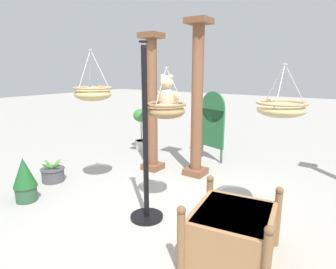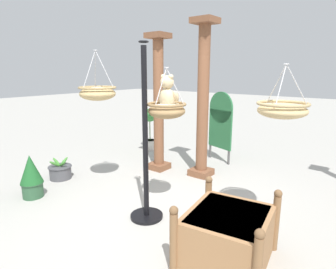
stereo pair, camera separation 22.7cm
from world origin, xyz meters
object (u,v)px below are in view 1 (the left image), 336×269
object	(u,v)px
hanging_basket_right_low	(281,108)
wooden_planter_box	(232,233)
teddy_bear	(167,94)
potted_plant_tall_leafy	(141,126)
potted_plant_bushy_green	(53,173)
display_sign_board	(213,120)
display_pole_central	(146,169)
hanging_basket_with_teddy	(166,110)
greenhouse_pillar_right	(197,103)
potted_plant_fern_front	(25,179)
greenhouse_pillar_far_back	(152,107)
hanging_basket_left_high	(93,93)

from	to	relation	value
hanging_basket_right_low	wooden_planter_box	world-z (taller)	hanging_basket_right_low
teddy_bear	potted_plant_tall_leafy	distance (m)	3.52
potted_plant_bushy_green	display_sign_board	world-z (taller)	display_sign_board
teddy_bear	display_pole_central	bearing A→B (deg)	-118.86
hanging_basket_with_teddy	potted_plant_tall_leafy	size ratio (longest dim) A/B	0.63
hanging_basket_right_low	greenhouse_pillar_right	distance (m)	2.02
potted_plant_tall_leafy	display_sign_board	bearing A→B (deg)	6.78
display_pole_central	potted_plant_bushy_green	distance (m)	2.28
hanging_basket_with_teddy	greenhouse_pillar_right	world-z (taller)	greenhouse_pillar_right
teddy_bear	greenhouse_pillar_right	xyz separation A→B (m)	(-0.42, 1.56, -0.29)
hanging_basket_right_low	wooden_planter_box	bearing A→B (deg)	-100.97
potted_plant_fern_front	potted_plant_bushy_green	world-z (taller)	potted_plant_fern_front
display_pole_central	potted_plant_fern_front	distance (m)	1.98
wooden_planter_box	hanging_basket_with_teddy	bearing A→B (deg)	160.89
greenhouse_pillar_right	display_sign_board	world-z (taller)	greenhouse_pillar_right
display_pole_central	greenhouse_pillar_right	world-z (taller)	greenhouse_pillar_right
hanging_basket_with_teddy	potted_plant_bushy_green	xyz separation A→B (m)	(-2.36, -0.18, -1.31)
hanging_basket_with_teddy	display_sign_board	world-z (taller)	hanging_basket_with_teddy
hanging_basket_right_low	teddy_bear	bearing A→B (deg)	-159.14
hanging_basket_with_teddy	potted_plant_tall_leafy	bearing A→B (deg)	135.72
hanging_basket_with_teddy	greenhouse_pillar_far_back	distance (m)	1.87
potted_plant_bushy_green	hanging_basket_with_teddy	bearing A→B (deg)	4.42
hanging_basket_with_teddy	potted_plant_fern_front	xyz separation A→B (m)	(-1.99, -0.89, -1.11)
greenhouse_pillar_right	hanging_basket_with_teddy	bearing A→B (deg)	-75.14
hanging_basket_with_teddy	display_sign_board	distance (m)	2.70
display_pole_central	hanging_basket_right_low	distance (m)	1.82
hanging_basket_left_high	display_sign_board	bearing A→B (deg)	72.51
potted_plant_bushy_green	greenhouse_pillar_far_back	bearing A→B (deg)	54.75
hanging_basket_with_teddy	greenhouse_pillar_right	xyz separation A→B (m)	(-0.42, 1.58, -0.09)
display_pole_central	teddy_bear	xyz separation A→B (m)	(0.15, 0.27, 0.96)
greenhouse_pillar_far_back	display_sign_board	xyz separation A→B (m)	(0.70, 1.22, -0.37)
display_pole_central	hanging_basket_right_low	world-z (taller)	display_pole_central
greenhouse_pillar_far_back	potted_plant_bushy_green	bearing A→B (deg)	-125.25
wooden_planter_box	greenhouse_pillar_far_back	bearing A→B (deg)	143.99
hanging_basket_left_high	potted_plant_bushy_green	distance (m)	1.77
display_pole_central	greenhouse_pillar_far_back	distance (m)	2.04
display_pole_central	hanging_basket_with_teddy	bearing A→B (deg)	59.04
hanging_basket_left_high	potted_plant_fern_front	distance (m)	1.66
hanging_basket_left_high	hanging_basket_right_low	world-z (taller)	hanging_basket_left_high
hanging_basket_left_high	potted_plant_bushy_green	xyz separation A→B (m)	(-0.98, -0.18, -1.46)
greenhouse_pillar_far_back	wooden_planter_box	size ratio (longest dim) A/B	2.44
potted_plant_fern_front	potted_plant_tall_leafy	bearing A→B (deg)	97.48
potted_plant_tall_leafy	potted_plant_bushy_green	distance (m)	2.58
hanging_basket_right_low	potted_plant_bushy_green	xyz separation A→B (m)	(-3.65, -0.70, -1.37)
hanging_basket_with_teddy	hanging_basket_left_high	size ratio (longest dim) A/B	0.84
display_pole_central	greenhouse_pillar_right	distance (m)	1.96
hanging_basket_with_teddy	hanging_basket_right_low	size ratio (longest dim) A/B	1.05
teddy_bear	potted_plant_bushy_green	bearing A→B (deg)	-175.04
greenhouse_pillar_right	potted_plant_tall_leafy	world-z (taller)	greenhouse_pillar_right
potted_plant_bushy_green	display_sign_board	distance (m)	3.37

